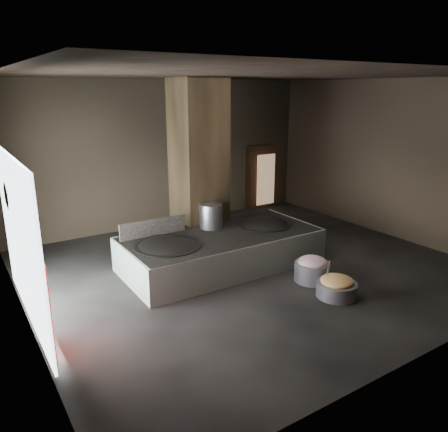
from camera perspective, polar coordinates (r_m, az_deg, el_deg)
floor at (r=10.78m, az=3.30°, el=-7.01°), size 10.00×9.00×0.10m
ceiling at (r=9.91m, az=3.76°, el=18.21°), size 10.00×9.00×0.10m
back_wall at (r=13.98m, az=-7.67°, el=8.07°), size 10.00×0.10×4.50m
front_wall at (r=7.08m, az=25.81°, el=-1.47°), size 10.00×0.10×4.50m
left_wall at (r=8.26m, az=-26.07°, el=0.86°), size 0.10×9.00×4.50m
right_wall at (r=13.67m, az=21.00°, el=6.96°), size 0.10×9.00×4.50m
pillar at (r=11.51m, az=-3.33°, el=6.45°), size 1.20×1.20×4.50m
hearth_platform at (r=10.74m, az=-0.36°, el=-4.41°), size 4.78×2.31×0.83m
platform_cap at (r=10.61m, az=-0.36°, el=-2.38°), size 4.66×2.24×0.03m
wok_left at (r=9.93m, az=-7.30°, el=-4.25°), size 1.50×1.50×0.41m
wok_left_rim at (r=9.91m, az=-7.32°, el=-3.87°), size 1.53×1.53×0.05m
wok_right at (r=11.41m, az=5.23°, el=-1.44°), size 1.40×1.40×0.39m
wok_right_rim at (r=11.39m, az=5.24°, el=-1.11°), size 1.43×1.43×0.05m
stock_pot at (r=10.99m, az=-1.69°, el=-0.01°), size 0.58×0.58×0.62m
splash_guard at (r=10.53m, az=-9.25°, el=-1.51°), size 1.66×0.07×0.41m
cook at (r=12.49m, az=-0.22°, el=0.93°), size 0.78×0.69×1.81m
veg_basin at (r=9.60m, az=14.48°, el=-9.27°), size 0.98×0.98×0.31m
veg_fill at (r=9.52m, az=14.56°, el=-8.21°), size 0.69×0.69×0.21m
ladle at (r=9.43m, az=13.35°, el=-7.03°), size 0.21×0.29×0.60m
meat_basin at (r=10.19m, az=11.41°, el=-7.12°), size 1.00×1.00×0.44m
meat_fill at (r=10.10m, az=11.48°, el=-5.91°), size 0.66×0.66×0.25m
doorway_near at (r=14.64m, az=-3.08°, el=3.99°), size 1.18×0.08×2.38m
doorway_near_glow at (r=14.88m, az=-2.51°, el=4.01°), size 0.76×0.04×1.79m
doorway_far at (r=15.93m, az=4.46°, el=4.98°), size 1.18×0.08×2.38m
doorway_far_glow at (r=15.91m, az=5.48°, el=4.75°), size 0.77×0.04×1.83m
left_opening at (r=8.63m, az=-25.06°, el=-2.90°), size 0.04×4.20×3.10m
pavilion_sliver at (r=7.72m, az=-22.41°, el=-10.85°), size 0.05×0.90×1.70m
tree_silhouette at (r=9.55m, az=-25.88°, el=2.48°), size 0.28×1.10×1.10m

